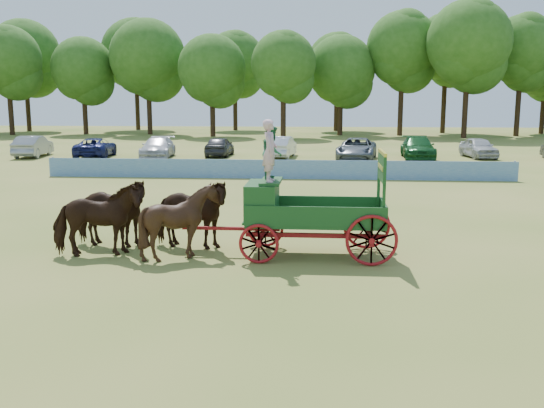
% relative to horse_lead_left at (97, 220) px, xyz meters
% --- Properties ---
extents(ground, '(160.00, 160.00, 0.00)m').
position_rel_horse_lead_left_xyz_m(ground, '(4.75, -0.93, -1.04)').
color(ground, olive).
rests_on(ground, ground).
extents(horse_lead_left, '(2.68, 1.72, 2.09)m').
position_rel_horse_lead_left_xyz_m(horse_lead_left, '(0.00, 0.00, 0.00)').
color(horse_lead_left, '#321D0E').
rests_on(horse_lead_left, ground).
extents(horse_lead_right, '(2.58, 1.38, 2.09)m').
position_rel_horse_lead_left_xyz_m(horse_lead_right, '(0.00, 1.10, 0.00)').
color(horse_lead_right, '#321D0E').
rests_on(horse_lead_right, ground).
extents(horse_wheel_left, '(2.19, 2.03, 2.09)m').
position_rel_horse_lead_left_xyz_m(horse_wheel_left, '(2.40, 0.00, 0.00)').
color(horse_wheel_left, '#321D0E').
rests_on(horse_wheel_left, ground).
extents(horse_wheel_right, '(2.62, 1.49, 2.09)m').
position_rel_horse_lead_left_xyz_m(horse_wheel_right, '(2.40, 1.10, 0.00)').
color(horse_wheel_right, '#321D0E').
rests_on(horse_wheel_right, ground).
extents(farm_dray, '(6.00, 2.00, 3.84)m').
position_rel_horse_lead_left_xyz_m(farm_dray, '(5.36, 0.56, 0.60)').
color(farm_dray, maroon).
rests_on(farm_dray, ground).
extents(sponsor_banner, '(26.00, 0.08, 1.05)m').
position_rel_horse_lead_left_xyz_m(sponsor_banner, '(3.75, 17.07, -0.52)').
color(sponsor_banner, '#1C589C').
rests_on(sponsor_banner, ground).
extents(parked_cars, '(46.68, 7.58, 1.61)m').
position_rel_horse_lead_left_xyz_m(parked_cars, '(0.85, 28.83, -0.27)').
color(parked_cars, silver).
rests_on(parked_cars, ground).
extents(treeline, '(92.53, 23.96, 15.31)m').
position_rel_horse_lead_left_xyz_m(treeline, '(2.00, 59.11, 8.29)').
color(treeline, '#382314').
rests_on(treeline, ground).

